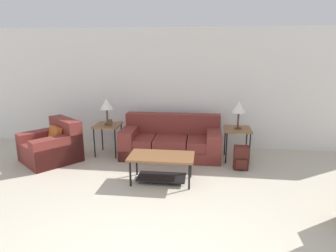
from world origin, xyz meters
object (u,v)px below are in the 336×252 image
Objects in this scene: couch at (171,142)px; armchair at (52,146)px; backpack at (241,158)px; coffee_table at (161,162)px; table_lamp_left at (107,105)px; table_lamp_right at (239,108)px; side_table_left at (108,128)px; side_table_right at (237,132)px.

couch is 1.51× the size of armchair.
backpack is (1.35, -0.60, -0.08)m from couch.
backpack is (1.36, 0.70, -0.12)m from coffee_table.
coffee_table is at bearing -90.71° from couch.
couch is 3.69× the size of table_lamp_left.
armchair is (-2.29, -0.59, -0.01)m from couch.
table_lamp_left is at bearing 180.00° from table_lamp_right.
coffee_table is 1.91m from table_lamp_left.
couch is at bearing 176.17° from table_lamp_right.
table_lamp_left is 2.63m from table_lamp_right.
couch is 4.47× the size of backpack.
armchair is 2.44× the size of table_lamp_left.
armchair is 1.34m from table_lamp_left.
couch is 3.12× the size of side_table_left.
table_lamp_right is (3.61, 0.50, 0.77)m from armchair.
table_lamp_right is at bearing -3.83° from couch.
table_lamp_left is at bearing -176.17° from couch.
side_table_left is 2.67m from table_lamp_right.
armchair is at bearing -153.05° from table_lamp_left.
coffee_table is 1.96× the size of table_lamp_left.
side_table_right is 2.67m from table_lamp_left.
table_lamp_right reaches higher than backpack.
side_table_right is (1.33, 1.21, 0.23)m from coffee_table.
couch is at bearing 3.83° from table_lamp_left.
side_table_left is (0.98, 0.50, 0.29)m from armchair.
coffee_table is 1.66× the size of side_table_left.
table_lamp_right is (1.31, -0.09, 0.76)m from couch.
table_lamp_left is (-0.00, 0.00, 0.48)m from side_table_left.
side_table_left reaches higher than coffee_table.
table_lamp_right reaches higher than coffee_table.
table_lamp_right is (2.63, 0.00, 0.00)m from table_lamp_left.
backpack is at bearing -10.85° from table_lamp_left.
coffee_table is (-0.02, -1.30, 0.05)m from couch.
coffee_table is 1.96× the size of table_lamp_right.
side_table_right is 1.43× the size of backpack.
side_table_right is (3.61, 0.50, 0.29)m from armchair.
side_table_right is (1.31, -0.09, 0.28)m from couch.
table_lamp_left reaches higher than couch.
armchair reaches higher than coffee_table.
side_table_right is 0.48m from table_lamp_right.
armchair reaches higher than side_table_right.
table_lamp_right is at bearing 45.00° from side_table_right.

